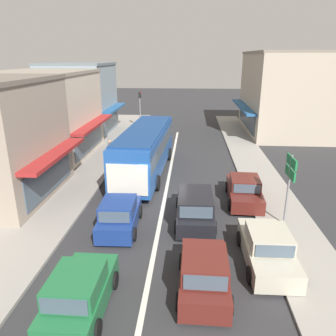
% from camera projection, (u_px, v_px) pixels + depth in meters
% --- Properties ---
extents(ground_plane, '(140.00, 140.00, 0.00)m').
position_uv_depth(ground_plane, '(164.00, 201.00, 18.66)').
color(ground_plane, '#2D2D30').
extents(lane_centre_line, '(0.20, 28.00, 0.01)m').
position_uv_depth(lane_centre_line, '(169.00, 177.00, 22.44)').
color(lane_centre_line, silver).
rests_on(lane_centre_line, ground).
extents(sidewalk_left, '(5.20, 44.00, 0.14)m').
position_uv_depth(sidewalk_left, '(81.00, 165.00, 24.76)').
color(sidewalk_left, gray).
rests_on(sidewalk_left, ground).
extents(kerb_right, '(2.80, 44.00, 0.12)m').
position_uv_depth(kerb_right, '(255.00, 169.00, 23.89)').
color(kerb_right, gray).
rests_on(kerb_right, ground).
extents(shopfront_mid_block, '(7.83, 8.91, 6.81)m').
position_uv_depth(shopfront_mid_block, '(46.00, 115.00, 26.23)').
color(shopfront_mid_block, beige).
rests_on(shopfront_mid_block, ground).
extents(shopfront_far_end, '(7.22, 7.73, 7.24)m').
position_uv_depth(shopfront_far_end, '(80.00, 99.00, 34.19)').
color(shopfront_far_end, '#84939E').
rests_on(shopfront_far_end, ground).
extents(building_right_far, '(9.05, 12.43, 8.36)m').
position_uv_depth(building_right_far, '(287.00, 93.00, 34.58)').
color(building_right_far, '#B2A38E').
rests_on(building_right_far, ground).
extents(city_bus, '(3.10, 10.96, 3.23)m').
position_uv_depth(city_bus, '(145.00, 148.00, 22.50)').
color(city_bus, '#1E4C99').
rests_on(city_bus, ground).
extents(hatchback_behind_bus_near, '(1.91, 3.75, 1.54)m').
position_uv_depth(hatchback_behind_bus_near, '(119.00, 215.00, 15.45)').
color(hatchback_behind_bus_near, navy).
rests_on(hatchback_behind_bus_near, ground).
extents(wagon_queue_far_back, '(1.98, 4.52, 1.58)m').
position_uv_depth(wagon_queue_far_back, '(195.00, 207.00, 16.19)').
color(wagon_queue_far_back, black).
rests_on(wagon_queue_far_back, ground).
extents(hatchback_queue_gap_filler, '(1.84, 3.71, 1.54)m').
position_uv_depth(hatchback_queue_gap_filler, '(80.00, 293.00, 10.38)').
color(hatchback_queue_gap_filler, '#1E6638').
rests_on(hatchback_queue_gap_filler, ground).
extents(hatchback_adjacent_lane_lead, '(1.85, 3.72, 1.54)m').
position_uv_depth(hatchback_adjacent_lane_lead, '(204.00, 273.00, 11.34)').
color(hatchback_adjacent_lane_lead, '#561E19').
rests_on(hatchback_adjacent_lane_lead, ground).
extents(parked_sedan_kerb_front, '(1.94, 4.22, 1.47)m').
position_uv_depth(parked_sedan_kerb_front, '(267.00, 248.00, 12.89)').
color(parked_sedan_kerb_front, '#B7B29E').
rests_on(parked_sedan_kerb_front, ground).
extents(parked_sedan_kerb_second, '(2.02, 4.26, 1.47)m').
position_uv_depth(parked_sedan_kerb_second, '(244.00, 190.00, 18.46)').
color(parked_sedan_kerb_second, '#561E19').
rests_on(parked_sedan_kerb_second, ground).
extents(traffic_light_downstreet, '(0.33, 0.24, 4.20)m').
position_uv_depth(traffic_light_downstreet, '(140.00, 104.00, 36.24)').
color(traffic_light_downstreet, gray).
rests_on(traffic_light_downstreet, ground).
extents(directional_road_sign, '(0.10, 1.40, 3.60)m').
position_uv_depth(directional_road_sign, '(290.00, 174.00, 15.05)').
color(directional_road_sign, gray).
rests_on(directional_road_sign, ground).
extents(pedestrian_with_handbag_near, '(0.31, 0.66, 1.63)m').
position_uv_depth(pedestrian_with_handbag_near, '(110.00, 149.00, 25.22)').
color(pedestrian_with_handbag_near, '#333338').
rests_on(pedestrian_with_handbag_near, sidewalk_left).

